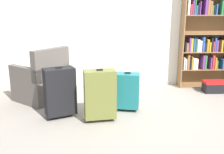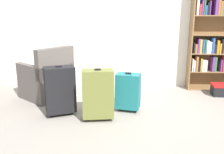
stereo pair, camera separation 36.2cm
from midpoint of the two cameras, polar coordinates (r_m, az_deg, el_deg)
ground_plane at (r=3.67m, az=0.51°, el=-9.47°), size 9.09×9.09×0.00m
back_wall at (r=5.11m, az=-0.61°, el=12.49°), size 5.19×0.10×2.60m
bookshelf at (r=5.29m, az=18.74°, el=9.55°), size 1.09×0.26×2.06m
armchair at (r=4.56m, az=-17.34°, el=-1.03°), size 0.98×0.98×0.90m
mug at (r=4.45m, az=-11.69°, el=-4.67°), size 0.12×0.08×0.10m
storage_box at (r=5.11m, az=20.01°, el=-1.96°), size 0.46×0.24×0.21m
suitcase_olive at (r=3.54m, az=-5.62°, el=-3.85°), size 0.45×0.28×0.73m
suitcase_black at (r=3.75m, az=-14.13°, el=-3.13°), size 0.48×0.38×0.74m
suitcase_teal at (r=3.90m, az=0.74°, el=-3.03°), size 0.39×0.30×0.60m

